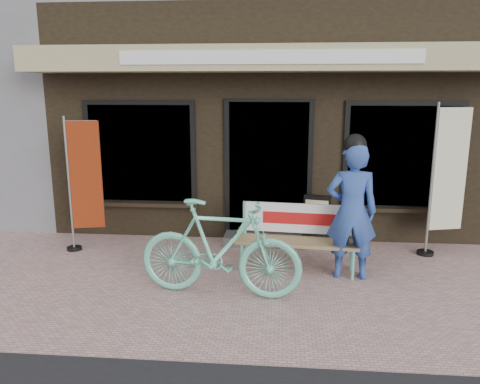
# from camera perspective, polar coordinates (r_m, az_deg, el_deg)

# --- Properties ---
(ground) EXTENTS (70.00, 70.00, 0.00)m
(ground) POSITION_cam_1_polar(r_m,az_deg,el_deg) (5.65, 2.71, -12.10)
(ground) COLOR #C39B95
(ground) RESTS_ON ground
(storefront) EXTENTS (7.00, 6.77, 6.00)m
(storefront) POSITION_cam_1_polar(r_m,az_deg,el_deg) (10.11, 4.11, 16.18)
(storefront) COLOR black
(storefront) RESTS_ON ground
(bench) EXTENTS (1.62, 0.55, 0.86)m
(bench) POSITION_cam_1_polar(r_m,az_deg,el_deg) (6.21, 7.09, -4.86)
(bench) COLOR #69CDAC
(bench) RESTS_ON ground
(person) EXTENTS (0.64, 0.43, 1.82)m
(person) POSITION_cam_1_polar(r_m,az_deg,el_deg) (5.94, 13.47, -2.01)
(person) COLOR #2E4C9F
(person) RESTS_ON ground
(bicycle) EXTENTS (1.94, 0.74, 1.14)m
(bicycle) POSITION_cam_1_polar(r_m,az_deg,el_deg) (5.37, -2.47, -6.88)
(bicycle) COLOR #69CDAC
(bicycle) RESTS_ON ground
(nobori_red) EXTENTS (0.59, 0.26, 1.97)m
(nobori_red) POSITION_cam_1_polar(r_m,az_deg,el_deg) (7.14, -18.56, 1.11)
(nobori_red) COLOR gray
(nobori_red) RESTS_ON ground
(nobori_cream) EXTENTS (0.64, 0.29, 2.17)m
(nobori_cream) POSITION_cam_1_polar(r_m,az_deg,el_deg) (7.17, 23.84, 1.57)
(nobori_cream) COLOR gray
(nobori_cream) RESTS_ON ground
(menu_stand) EXTENTS (0.41, 0.17, 0.80)m
(menu_stand) POSITION_cam_1_polar(r_m,az_deg,el_deg) (7.11, 9.32, -3.46)
(menu_stand) COLOR black
(menu_stand) RESTS_ON ground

